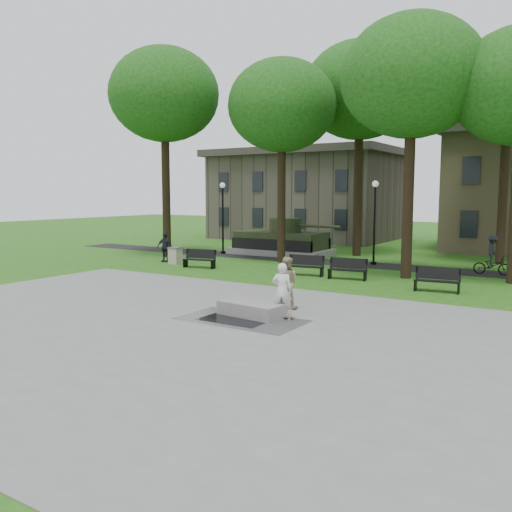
% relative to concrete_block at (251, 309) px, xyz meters
% --- Properties ---
extents(ground, '(120.00, 120.00, 0.00)m').
position_rel_concrete_block_xyz_m(ground, '(-1.64, 2.30, -0.24)').
color(ground, '#185514').
rests_on(ground, ground).
extents(plaza, '(22.00, 16.00, 0.02)m').
position_rel_concrete_block_xyz_m(plaza, '(-1.64, -2.70, -0.23)').
color(plaza, gray).
rests_on(plaza, ground).
extents(footpath, '(44.00, 2.60, 0.01)m').
position_rel_concrete_block_xyz_m(footpath, '(-1.64, 14.30, -0.24)').
color(footpath, black).
rests_on(footpath, ground).
extents(building_left, '(15.00, 10.00, 7.20)m').
position_rel_concrete_block_xyz_m(building_left, '(-12.64, 28.80, 3.35)').
color(building_left, '#4C443D').
rests_on(building_left, ground).
extents(tree_0, '(6.80, 6.80, 12.97)m').
position_rel_concrete_block_xyz_m(tree_0, '(-13.64, 11.30, 9.78)').
color(tree_0, black).
rests_on(tree_0, ground).
extents(tree_1, '(6.20, 6.20, 11.63)m').
position_rel_concrete_block_xyz_m(tree_1, '(-6.14, 12.80, 8.71)').
color(tree_1, black).
rests_on(tree_1, ground).
extents(tree_2, '(6.60, 6.60, 12.16)m').
position_rel_concrete_block_xyz_m(tree_2, '(1.86, 10.80, 9.07)').
color(tree_2, black).
rests_on(tree_2, ground).
extents(tree_4, '(7.20, 7.20, 13.50)m').
position_rel_concrete_block_xyz_m(tree_4, '(-3.64, 18.30, 10.15)').
color(tree_4, black).
rests_on(tree_4, ground).
extents(tree_5, '(6.40, 6.40, 12.44)m').
position_rel_concrete_block_xyz_m(tree_5, '(4.86, 18.80, 9.42)').
color(tree_5, black).
rests_on(tree_5, ground).
extents(lamp_left, '(0.36, 0.36, 4.73)m').
position_rel_concrete_block_xyz_m(lamp_left, '(-11.64, 14.60, 2.55)').
color(lamp_left, black).
rests_on(lamp_left, ground).
extents(lamp_mid, '(0.36, 0.36, 4.73)m').
position_rel_concrete_block_xyz_m(lamp_mid, '(-1.14, 14.60, 2.55)').
color(lamp_mid, black).
rests_on(lamp_mid, ground).
extents(tank_monument, '(7.45, 3.40, 2.40)m').
position_rel_concrete_block_xyz_m(tank_monument, '(-8.10, 16.30, 0.61)').
color(tank_monument, gray).
rests_on(tank_monument, ground).
extents(puddle, '(2.20, 1.20, 0.00)m').
position_rel_concrete_block_xyz_m(puddle, '(-0.16, -0.82, -0.22)').
color(puddle, black).
rests_on(puddle, plaza).
extents(concrete_block, '(2.30, 1.25, 0.45)m').
position_rel_concrete_block_xyz_m(concrete_block, '(0.00, 0.00, 0.00)').
color(concrete_block, gray).
rests_on(concrete_block, plaza).
extents(skateboard, '(0.80, 0.37, 0.07)m').
position_rel_concrete_block_xyz_m(skateboard, '(1.04, 0.24, -0.19)').
color(skateboard, brown).
rests_on(skateboard, plaza).
extents(skateboarder, '(0.75, 0.62, 1.78)m').
position_rel_concrete_block_xyz_m(skateboarder, '(0.91, 0.44, 0.66)').
color(skateboarder, silver).
rests_on(skateboarder, plaza).
extents(friend_watching, '(1.03, 0.89, 1.83)m').
position_rel_concrete_block_xyz_m(friend_watching, '(0.39, 1.65, 0.69)').
color(friend_watching, tan).
rests_on(friend_watching, plaza).
extents(pedestrian_walker, '(1.08, 0.61, 1.74)m').
position_rel_concrete_block_xyz_m(pedestrian_walker, '(-11.97, 9.20, 0.63)').
color(pedestrian_walker, black).
rests_on(pedestrian_walker, ground).
extents(cyclist, '(1.77, 1.01, 1.97)m').
position_rel_concrete_block_xyz_m(cyclist, '(5.17, 14.10, 0.56)').
color(cyclist, black).
rests_on(cyclist, ground).
extents(park_bench_0, '(1.85, 0.82, 1.00)m').
position_rel_concrete_block_xyz_m(park_bench_0, '(-8.66, 8.33, 0.28)').
color(park_bench_0, black).
rests_on(park_bench_0, ground).
extents(park_bench_1, '(1.85, 0.80, 1.00)m').
position_rel_concrete_block_xyz_m(park_bench_1, '(-2.53, 8.92, 0.28)').
color(park_bench_1, black).
rests_on(park_bench_1, ground).
extents(park_bench_2, '(1.84, 0.75, 1.00)m').
position_rel_concrete_block_xyz_m(park_bench_2, '(-0.31, 8.90, 0.28)').
color(park_bench_2, black).
rests_on(park_bench_2, ground).
extents(park_bench_3, '(1.84, 0.70, 1.00)m').
position_rel_concrete_block_xyz_m(park_bench_3, '(4.06, 7.85, 0.28)').
color(park_bench_3, black).
rests_on(park_bench_3, ground).
extents(trash_bin, '(0.69, 0.69, 0.96)m').
position_rel_concrete_block_xyz_m(trash_bin, '(-10.92, 8.90, 0.24)').
color(trash_bin, '#B8AB98').
rests_on(trash_bin, ground).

